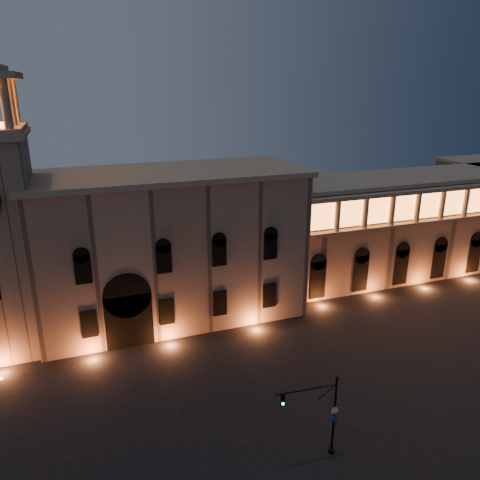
{
  "coord_description": "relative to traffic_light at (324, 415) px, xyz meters",
  "views": [
    {
      "loc": [
        -11.91,
        -29.21,
        26.92
      ],
      "look_at": [
        4.41,
        16.0,
        10.65
      ],
      "focal_mm": 35.0,
      "sensor_mm": 36.0,
      "label": 1
    }
  ],
  "objects": [
    {
      "name": "ground",
      "position": [
        -3.6,
        4.5,
        -3.59
      ],
      "size": [
        160.0,
        160.0,
        0.0
      ],
      "primitive_type": "plane",
      "color": "black",
      "rests_on": "ground"
    },
    {
      "name": "government_building",
      "position": [
        -5.68,
        26.43,
        5.18
      ],
      "size": [
        30.8,
        12.8,
        17.6
      ],
      "color": "#8C715B",
      "rests_on": "ground"
    },
    {
      "name": "traffic_light",
      "position": [
        0.0,
        0.0,
        0.0
      ],
      "size": [
        4.97,
        0.75,
        6.83
      ],
      "rotation": [
        0.0,
        0.0,
        -0.08
      ],
      "color": "black",
      "rests_on": "ground"
    },
    {
      "name": "colonnade_wing",
      "position": [
        28.4,
        28.42,
        3.75
      ],
      "size": [
        40.6,
        11.5,
        14.5
      ],
      "color": "#876C56",
      "rests_on": "ground"
    }
  ]
}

